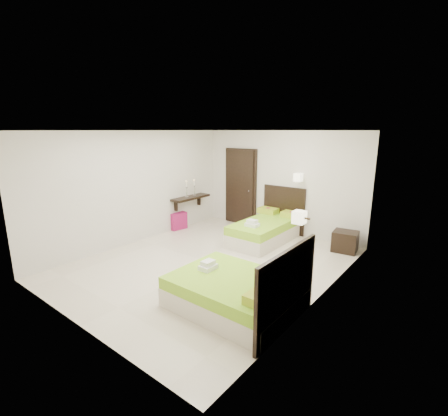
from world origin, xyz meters
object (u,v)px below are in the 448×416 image
Objects in this scene: bed_single at (266,229)px; ottoman at (176,220)px; bed_double at (238,292)px; nightstand at (345,241)px.

bed_single is 2.55m from ottoman.
ottoman is at bearing 148.54° from bed_double.
bed_double reaches higher than ottoman.
bed_double is at bearing -66.63° from bed_single.
bed_single is at bearing 113.37° from bed_double.
nightstand is at bearing 14.85° from bed_single.
nightstand is at bearing 14.68° from ottoman.
ottoman is at bearing -172.59° from nightstand.
bed_single is 4.26× the size of ottoman.
bed_single is 3.80× the size of nightstand.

